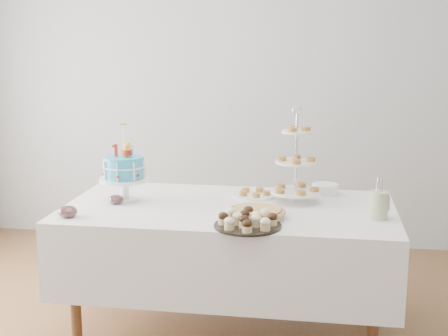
% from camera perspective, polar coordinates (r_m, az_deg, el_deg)
% --- Properties ---
extents(walls, '(5.04, 4.04, 2.70)m').
position_cam_1_polar(walls, '(3.25, -0.32, 5.03)').
color(walls, '#ABAEB1').
rests_on(walls, floor).
extents(table, '(1.92, 1.02, 0.77)m').
position_cam_1_polar(table, '(3.72, 0.45, -6.89)').
color(table, white).
rests_on(table, floor).
extents(birthday_cake, '(0.30, 0.30, 0.47)m').
position_cam_1_polar(birthday_cake, '(3.78, -9.07, -1.13)').
color(birthday_cake, white).
rests_on(birthday_cake, table).
extents(cupcake_tray, '(0.35, 0.35, 0.08)m').
position_cam_1_polar(cupcake_tray, '(3.25, 2.19, -4.74)').
color(cupcake_tray, black).
rests_on(cupcake_tray, table).
extents(pie, '(0.32, 0.32, 0.05)m').
position_cam_1_polar(pie, '(3.41, 3.00, -4.11)').
color(pie, tan).
rests_on(pie, table).
extents(tiered_stand, '(0.30, 0.30, 0.58)m').
position_cam_1_polar(tiered_stand, '(3.71, 6.61, 0.50)').
color(tiered_stand, silver).
rests_on(tiered_stand, table).
extents(plate_stack, '(0.17, 0.17, 0.06)m').
position_cam_1_polar(plate_stack, '(3.97, 9.22, -1.92)').
color(plate_stack, white).
rests_on(plate_stack, table).
extents(pastry_plate, '(0.26, 0.26, 0.04)m').
position_cam_1_polar(pastry_plate, '(3.88, 2.78, -2.36)').
color(pastry_plate, white).
rests_on(pastry_plate, table).
extents(jam_bowl_a, '(0.11, 0.11, 0.06)m').
position_cam_1_polar(jam_bowl_a, '(3.53, -14.11, -3.90)').
color(jam_bowl_a, silver).
rests_on(jam_bowl_a, table).
extents(jam_bowl_b, '(0.09, 0.09, 0.05)m').
position_cam_1_polar(jam_bowl_b, '(3.75, -9.86, -2.85)').
color(jam_bowl_b, silver).
rests_on(jam_bowl_b, table).
extents(utensil_pitcher, '(0.11, 0.10, 0.23)m').
position_cam_1_polar(utensil_pitcher, '(3.48, 13.96, -3.22)').
color(utensil_pitcher, beige).
rests_on(utensil_pitcher, table).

